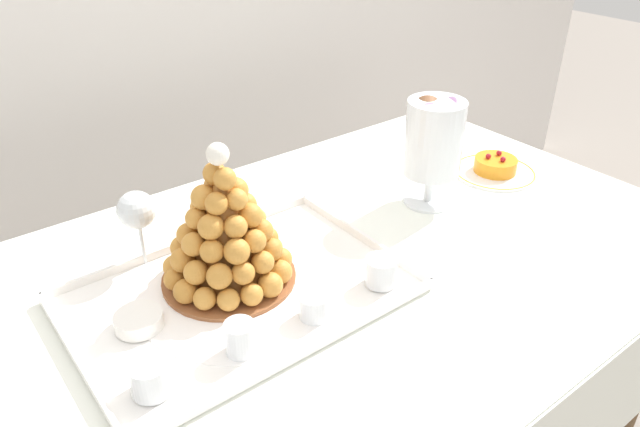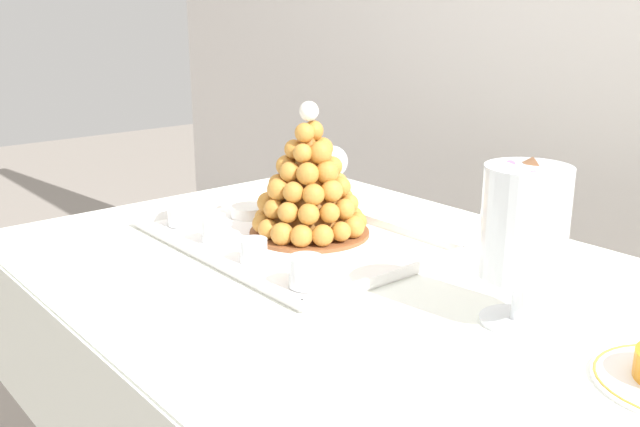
% 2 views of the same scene
% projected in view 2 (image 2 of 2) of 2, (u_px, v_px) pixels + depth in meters
% --- Properties ---
extents(buffet_table, '(1.49, 0.98, 0.80)m').
position_uv_depth(buffet_table, '(367.00, 328.00, 1.30)').
color(buffet_table, brown).
rests_on(buffet_table, ground_plane).
extents(serving_tray, '(0.60, 0.41, 0.02)m').
position_uv_depth(serving_tray, '(289.00, 239.00, 1.47)').
color(serving_tray, white).
rests_on(serving_tray, buffet_table).
extents(croquembouche, '(0.25, 0.25, 0.28)m').
position_uv_depth(croquembouche, '(309.00, 186.00, 1.47)').
color(croquembouche, brown).
rests_on(croquembouche, serving_tray).
extents(dessert_cup_left, '(0.06, 0.06, 0.05)m').
position_uv_depth(dessert_cup_left, '(182.00, 214.00, 1.56)').
color(dessert_cup_left, silver).
rests_on(dessert_cup_left, serving_tray).
extents(dessert_cup_mid_left, '(0.05, 0.05, 0.06)m').
position_uv_depth(dessert_cup_mid_left, '(214.00, 230.00, 1.44)').
color(dessert_cup_mid_left, silver).
rests_on(dessert_cup_mid_left, serving_tray).
extents(dessert_cup_centre, '(0.05, 0.05, 0.05)m').
position_uv_depth(dessert_cup_centre, '(254.00, 251.00, 1.33)').
color(dessert_cup_centre, silver).
rests_on(dessert_cup_centre, serving_tray).
extents(dessert_cup_mid_right, '(0.06, 0.06, 0.05)m').
position_uv_depth(dessert_cup_mid_right, '(306.00, 273.00, 1.22)').
color(dessert_cup_mid_right, silver).
rests_on(dessert_cup_mid_right, serving_tray).
extents(creme_brulee_ramekin, '(0.08, 0.08, 0.03)m').
position_uv_depth(creme_brulee_ramekin, '(249.00, 211.00, 1.62)').
color(creme_brulee_ramekin, white).
rests_on(creme_brulee_ramekin, serving_tray).
extents(macaron_goblet, '(0.13, 0.13, 0.27)m').
position_uv_depth(macaron_goblet, '(525.00, 225.00, 1.06)').
color(macaron_goblet, white).
rests_on(macaron_goblet, buffet_table).
extents(wine_glass, '(0.07, 0.07, 0.16)m').
position_uv_depth(wine_glass, '(332.00, 164.00, 1.64)').
color(wine_glass, silver).
rests_on(wine_glass, buffet_table).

